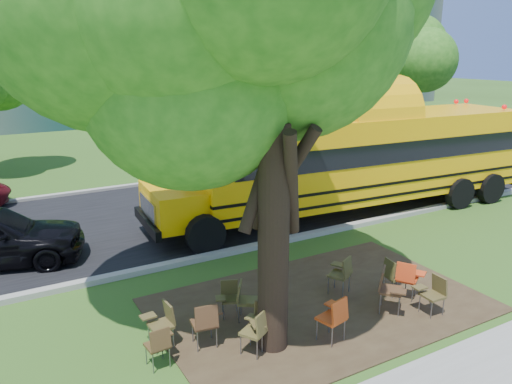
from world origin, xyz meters
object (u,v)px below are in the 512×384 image
main_tree (275,55)px  chair_12 (394,274)px  chair_4 (335,315)px  school_bus (361,156)px  chair_8 (162,320)px  chair_10 (245,298)px  chair_9 (229,295)px  chair_11 (342,271)px  chair_5 (388,286)px  chair_2 (257,328)px  chair_6 (434,291)px  chair_3 (266,319)px  chair_7 (408,276)px  chair_1 (206,320)px  chair_0 (159,342)px

main_tree → chair_12: (3.41, 0.37, -4.74)m
main_tree → chair_4: (1.08, -0.45, -4.70)m
school_bus → chair_4: bearing=-129.9°
chair_8 → chair_10: size_ratio=1.03×
school_bus → chair_9: 8.39m
chair_11 → chair_5: bearing=-101.7°
school_bus → chair_2: (-7.29, -5.70, -1.35)m
chair_6 → chair_12: size_ratio=0.98×
chair_6 → chair_8: bearing=75.8°
main_tree → chair_5: main_tree is taller
chair_3 → chair_7: size_ratio=1.00×
chair_1 → chair_6: chair_1 is taller
chair_12 → school_bus: bearing=156.0°
chair_10 → chair_11: (2.46, -0.04, 0.04)m
main_tree → chair_6: 5.96m
chair_0 → chair_8: size_ratio=0.90×
chair_4 → chair_12: chair_4 is taller
main_tree → chair_5: size_ratio=9.13×
chair_8 → chair_6: bearing=-111.2°
chair_0 → chair_1: (0.95, 0.14, 0.08)m
chair_5 → chair_12: bearing=174.6°
school_bus → chair_0: bearing=-145.9°
chair_1 → chair_5: chair_5 is taller
chair_2 → chair_8: 1.77m
chair_5 → chair_10: size_ratio=1.14×
main_tree → chair_6: bearing=-10.1°
chair_2 → chair_9: chair_2 is taller
main_tree → chair_5: 5.43m
chair_3 → chair_12: (3.51, 0.28, -0.02)m
chair_3 → chair_0: bearing=1.6°
chair_1 → chair_2: 0.96m
chair_0 → chair_1: 0.96m
chair_3 → chair_9: (-0.11, 1.32, -0.08)m
chair_8 → main_tree: bearing=-123.9°
chair_6 → chair_11: chair_11 is taller
chair_1 → chair_5: (3.85, -0.68, 0.03)m
chair_4 → chair_5: chair_5 is taller
chair_4 → chair_11: 2.00m
chair_5 → chair_11: 1.16m
chair_1 → chair_3: bearing=-17.1°
main_tree → chair_7: 5.91m
chair_0 → main_tree: bearing=-16.4°
chair_5 → chair_9: size_ratio=1.26×
chair_0 → chair_12: bearing=-5.2°
chair_4 → chair_12: 2.47m
chair_2 → chair_11: (2.83, 1.08, 0.02)m
chair_0 → chair_5: 4.83m
chair_4 → chair_7: bearing=-0.6°
chair_9 → chair_10: bearing=138.4°
chair_10 → chair_2: bearing=16.3°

